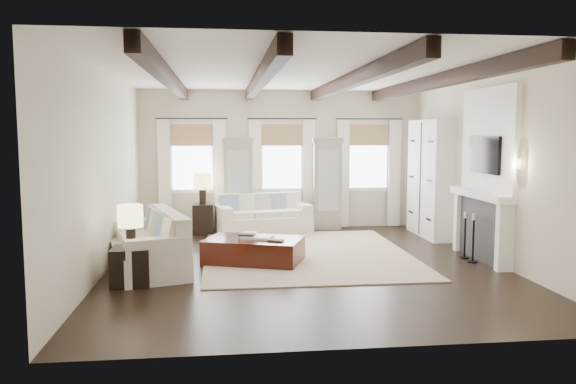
{
  "coord_description": "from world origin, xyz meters",
  "views": [
    {
      "loc": [
        -1.37,
        -9.23,
        2.22
      ],
      "look_at": [
        -0.19,
        0.88,
        1.15
      ],
      "focal_mm": 35.0,
      "sensor_mm": 36.0,
      "label": 1
    }
  ],
  "objects": [
    {
      "name": "candlestick_far",
      "position": [
        2.9,
        0.17,
        0.35
      ],
      "size": [
        0.17,
        0.17,
        0.83
      ],
      "color": "black",
      "rests_on": "ground"
    },
    {
      "name": "lamp_front",
      "position": [
        -2.71,
        -0.95,
        0.98
      ],
      "size": [
        0.36,
        0.36,
        0.63
      ],
      "color": "black",
      "rests_on": "side_table_front"
    },
    {
      "name": "book_upper",
      "position": [
        -0.91,
        0.28,
        0.51
      ],
      "size": [
        0.26,
        0.23,
        0.03
      ],
      "primitive_type": "cube",
      "rotation": [
        0.0,
        0.0,
        -0.34
      ],
      "color": "beige",
      "rests_on": "book_lower"
    },
    {
      "name": "room_shell",
      "position": [
        0.75,
        0.9,
        1.89
      ],
      "size": [
        6.54,
        7.54,
        3.22
      ],
      "color": "beige",
      "rests_on": "ground"
    },
    {
      "name": "ground",
      "position": [
        0.0,
        0.0,
        0.0
      ],
      "size": [
        7.5,
        7.5,
        0.0
      ],
      "primitive_type": "plane",
      "color": "black",
      "rests_on": "ground"
    },
    {
      "name": "lamp_back",
      "position": [
        -1.81,
        3.16,
        1.13
      ],
      "size": [
        0.4,
        0.4,
        0.69
      ],
      "color": "black",
      "rests_on": "side_table_back"
    },
    {
      "name": "ottoman",
      "position": [
        -0.85,
        0.27,
        0.21
      ],
      "size": [
        1.84,
        1.48,
        0.42
      ],
      "primitive_type": "cube",
      "rotation": [
        0.0,
        0.0,
        -0.34
      ],
      "color": "black",
      "rests_on": "ground"
    },
    {
      "name": "area_rug",
      "position": [
        0.15,
        0.82,
        0.01
      ],
      "size": [
        3.71,
        4.44,
        0.02
      ],
      "primitive_type": "cube",
      "color": "#C0AA92",
      "rests_on": "ground"
    },
    {
      "name": "candlestick_near",
      "position": [
        2.9,
        -0.17,
        0.35
      ],
      "size": [
        0.17,
        0.17,
        0.85
      ],
      "color": "black",
      "rests_on": "ground"
    },
    {
      "name": "sofa_left",
      "position": [
        -2.55,
        -0.04,
        0.38
      ],
      "size": [
        1.61,
        2.41,
        0.95
      ],
      "color": "silver",
      "rests_on": "ground"
    },
    {
      "name": "side_table_back",
      "position": [
        -1.81,
        3.16,
        0.33
      ],
      "size": [
        0.44,
        0.44,
        0.67
      ],
      "primitive_type": "cube",
      "color": "black",
      "rests_on": "ground"
    },
    {
      "name": "book_lower",
      "position": [
        -0.97,
        0.32,
        0.48
      ],
      "size": [
        0.31,
        0.28,
        0.04
      ],
      "primitive_type": "cube",
      "rotation": [
        0.0,
        0.0,
        -0.34
      ],
      "color": "#262628",
      "rests_on": "tray"
    },
    {
      "name": "tray",
      "position": [
        -0.79,
        0.29,
        0.44
      ],
      "size": [
        0.6,
        0.53,
        0.04
      ],
      "primitive_type": "cube",
      "rotation": [
        0.0,
        0.0,
        -0.34
      ],
      "color": "white",
      "rests_on": "ottoman"
    },
    {
      "name": "side_table_front",
      "position": [
        -2.71,
        -0.95,
        0.28
      ],
      "size": [
        0.56,
        0.56,
        0.56
      ],
      "primitive_type": "cube",
      "color": "black",
      "rests_on": "ground"
    },
    {
      "name": "book_loose",
      "position": [
        -0.49,
        -0.02,
        0.43
      ],
      "size": [
        0.29,
        0.25,
        0.03
      ],
      "primitive_type": "cube",
      "rotation": [
        0.0,
        0.0,
        -0.34
      ],
      "color": "#262628",
      "rests_on": "ottoman"
    },
    {
      "name": "sofa_back",
      "position": [
        -0.49,
        3.11,
        0.35
      ],
      "size": [
        2.17,
        1.28,
        0.87
      ],
      "color": "silver",
      "rests_on": "ground"
    }
  ]
}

